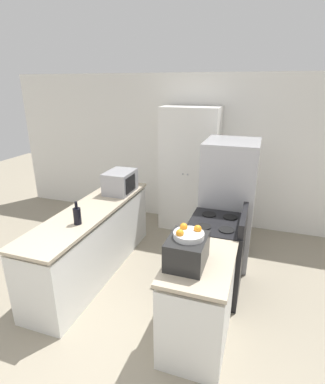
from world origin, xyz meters
TOP-DOWN VIEW (x-y plane):
  - ground_plane at (0.00, 0.00)m, footprint 14.00×14.00m
  - wall_back at (0.00, 3.37)m, footprint 7.00×0.06m
  - counter_left at (-0.79, 1.29)m, footprint 0.60×2.38m
  - counter_right at (0.79, 0.57)m, footprint 0.60×0.93m
  - pantry_cabinet at (0.07, 3.05)m, footprint 0.94×0.56m
  - stove at (0.81, 1.42)m, footprint 0.66×0.73m
  - refrigerator at (0.84, 2.21)m, footprint 0.72×0.78m
  - microwave at (-0.70, 1.98)m, footprint 0.37×0.50m
  - wine_bottle at (-0.69, 0.86)m, footprint 0.09×0.09m
  - toaster_oven at (0.68, 0.48)m, footprint 0.34×0.41m
  - fruit_bowl at (0.69, 0.50)m, footprint 0.27×0.27m

SIDE VIEW (x-z plane):
  - ground_plane at x=0.00m, z-range 0.00..0.00m
  - counter_left at x=-0.79m, z-range -0.02..0.90m
  - counter_right at x=0.79m, z-range -0.02..0.90m
  - stove at x=0.81m, z-range -0.07..1.01m
  - refrigerator at x=0.84m, z-range 0.00..1.73m
  - wine_bottle at x=-0.69m, z-range 0.89..1.16m
  - pantry_cabinet at x=0.07m, z-range 0.00..2.09m
  - toaster_oven at x=0.68m, z-range 0.92..1.17m
  - microwave at x=-0.70m, z-range 0.92..1.23m
  - fruit_bowl at x=0.69m, z-range 1.16..1.26m
  - wall_back at x=0.00m, z-range 0.00..2.60m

